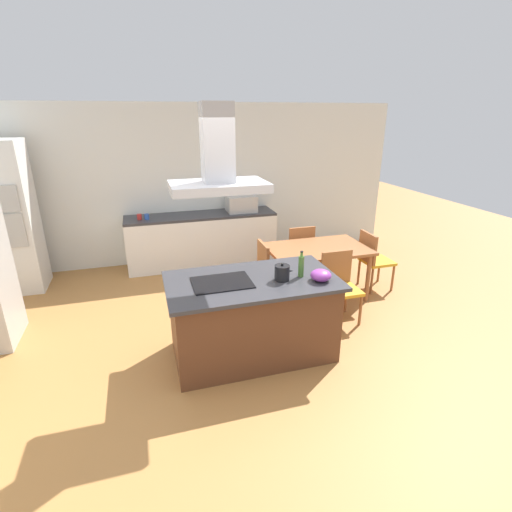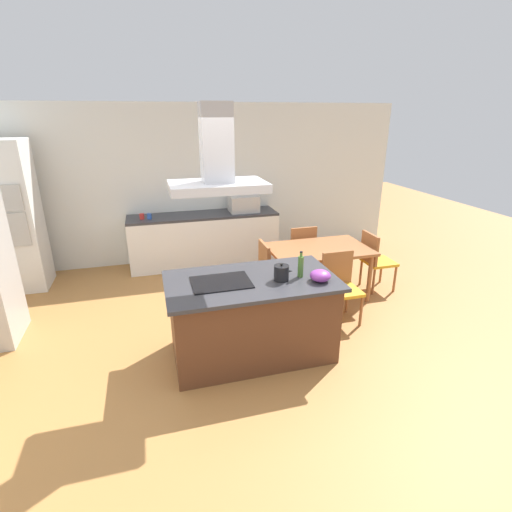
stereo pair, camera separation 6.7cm
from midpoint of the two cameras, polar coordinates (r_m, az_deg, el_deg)
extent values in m
plane|color=#AD753D|center=(5.74, -5.07, -5.84)|extent=(16.00, 16.00, 0.00)
cube|color=silver|center=(6.97, -8.46, 10.47)|extent=(7.20, 0.10, 2.70)
cube|color=#59331E|center=(4.24, -0.99, -9.28)|extent=(1.69, 0.89, 0.86)
cube|color=#333338|center=(4.04, -1.03, -3.73)|extent=(1.79, 0.99, 0.04)
cube|color=black|center=(3.96, -5.55, -3.92)|extent=(0.60, 0.44, 0.01)
cylinder|color=black|center=(3.99, 3.40, -2.49)|extent=(0.16, 0.16, 0.16)
sphere|color=black|center=(3.96, 3.42, -1.25)|extent=(0.03, 0.03, 0.03)
cone|color=black|center=(4.02, 4.72, -2.22)|extent=(0.06, 0.03, 0.04)
cylinder|color=#47722D|center=(4.08, 6.23, -1.55)|extent=(0.06, 0.06, 0.23)
cylinder|color=#47722D|center=(4.03, 6.30, 0.26)|extent=(0.03, 0.03, 0.05)
cylinder|color=black|center=(4.02, 6.32, 0.64)|extent=(0.03, 0.03, 0.01)
ellipsoid|color=purple|center=(4.03, 9.11, -2.83)|extent=(0.22, 0.22, 0.12)
cube|color=silver|center=(6.83, -8.24, 2.30)|extent=(2.55, 0.62, 0.86)
cube|color=#333338|center=(6.70, -8.43, 5.95)|extent=(2.55, 0.62, 0.04)
cube|color=#B2AFAA|center=(6.80, -2.49, 7.75)|extent=(0.50, 0.38, 0.28)
cylinder|color=red|center=(6.58, -17.16, 5.56)|extent=(0.08, 0.08, 0.09)
cylinder|color=#2D56B2|center=(6.55, -16.15, 5.62)|extent=(0.08, 0.08, 0.09)
cube|color=silver|center=(6.64, -33.07, 4.66)|extent=(0.70, 0.64, 2.20)
cube|color=#B2AFAA|center=(6.36, -33.64, 3.02)|extent=(0.56, 0.02, 0.48)
cube|color=#995B33|center=(5.50, 8.77, 1.06)|extent=(1.40, 0.90, 0.04)
cylinder|color=#995B33|center=(5.10, 3.97, -4.91)|extent=(0.06, 0.06, 0.71)
cylinder|color=#995B33|center=(5.62, 15.91, -3.18)|extent=(0.06, 0.06, 0.71)
cylinder|color=#995B33|center=(5.73, 1.38, -1.88)|extent=(0.06, 0.06, 0.71)
cylinder|color=#995B33|center=(6.21, 12.33, -0.58)|extent=(0.06, 0.06, 0.71)
cube|color=gold|center=(5.00, 12.23, -4.95)|extent=(0.42, 0.42, 0.04)
cube|color=#995B33|center=(5.05, 11.41, -1.62)|extent=(0.42, 0.04, 0.44)
cylinder|color=#995B33|center=(5.04, 14.82, -7.80)|extent=(0.04, 0.04, 0.41)
cylinder|color=#995B33|center=(4.88, 11.16, -8.49)|extent=(0.04, 0.04, 0.41)
cylinder|color=#995B33|center=(5.32, 12.84, -6.08)|extent=(0.04, 0.04, 0.41)
cylinder|color=#995B33|center=(5.16, 9.32, -6.67)|extent=(0.04, 0.04, 0.41)
cube|color=gold|center=(6.08, 17.18, -0.74)|extent=(0.42, 0.42, 0.04)
cube|color=#995B33|center=(5.90, 15.88, 1.23)|extent=(0.04, 0.42, 0.44)
cylinder|color=#995B33|center=(6.39, 17.45, -1.89)|extent=(0.04, 0.04, 0.41)
cylinder|color=#995B33|center=(6.13, 19.29, -3.11)|extent=(0.04, 0.04, 0.41)
cylinder|color=#995B33|center=(6.21, 14.68, -2.28)|extent=(0.04, 0.04, 0.41)
cylinder|color=#995B33|center=(5.93, 16.45, -3.56)|extent=(0.04, 0.04, 0.41)
cube|color=gold|center=(6.24, 5.72, 0.66)|extent=(0.42, 0.42, 0.04)
cube|color=#995B33|center=(6.00, 6.49, 2.22)|extent=(0.42, 0.04, 0.44)
cylinder|color=#995B33|center=(6.42, 3.56, -0.86)|extent=(0.04, 0.04, 0.41)
cylinder|color=#995B33|center=(6.54, 6.52, -0.53)|extent=(0.04, 0.04, 0.41)
cylinder|color=#995B33|center=(6.10, 4.72, -2.04)|extent=(0.04, 0.04, 0.41)
cylinder|color=#995B33|center=(6.24, 7.81, -1.66)|extent=(0.04, 0.04, 0.41)
cube|color=gold|center=(5.28, -1.29, -3.05)|extent=(0.42, 0.42, 0.04)
cube|color=#995B33|center=(5.24, 0.69, -0.40)|extent=(0.04, 0.42, 0.44)
cylinder|color=#995B33|center=(5.17, -2.67, -6.32)|extent=(0.04, 0.04, 0.41)
cylinder|color=#995B33|center=(5.49, -3.60, -4.69)|extent=(0.04, 0.04, 0.41)
cylinder|color=#995B33|center=(5.26, 1.15, -5.82)|extent=(0.04, 0.04, 0.41)
cylinder|color=#995B33|center=(5.57, 0.02, -4.25)|extent=(0.04, 0.04, 0.41)
cube|color=#ADADB2|center=(3.67, -6.08, 10.21)|extent=(0.90, 0.55, 0.08)
cube|color=#ADADB2|center=(3.62, -6.32, 16.30)|extent=(0.28, 0.24, 0.70)
camera|label=1|loc=(0.03, -90.44, -0.16)|focal=27.02mm
camera|label=2|loc=(0.03, 89.56, 0.16)|focal=27.02mm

